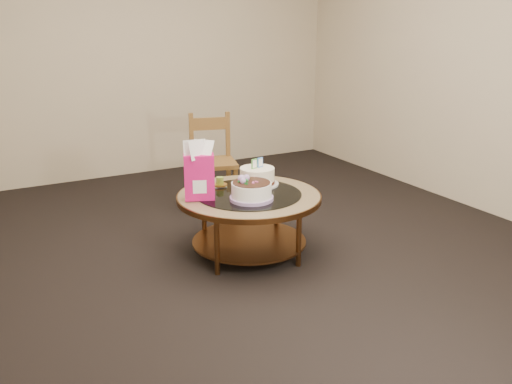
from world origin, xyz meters
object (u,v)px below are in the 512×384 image
cream_cake (257,177)px  gift_bag (199,171)px  decorated_cake (251,192)px  coffee_table (249,204)px  dining_chair (213,161)px

cream_cake → gift_bag: size_ratio=0.79×
decorated_cake → gift_bag: bearing=147.2°
coffee_table → decorated_cake: (-0.05, -0.13, 0.14)m
cream_cake → decorated_cake: bearing=-139.4°
decorated_cake → gift_bag: 0.38m
coffee_table → dining_chair: bearing=78.9°
coffee_table → decorated_cake: size_ratio=3.43×
gift_bag → coffee_table: bearing=11.5°
coffee_table → dining_chair: 1.11m
coffee_table → cream_cake: bearing=46.4°
decorated_cake → gift_bag: size_ratio=0.74×
decorated_cake → dining_chair: dining_chair is taller
decorated_cake → cream_cake: cream_cake is taller
decorated_cake → dining_chair: (0.26, 1.22, -0.09)m
coffee_table → gift_bag: gift_bag is taller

